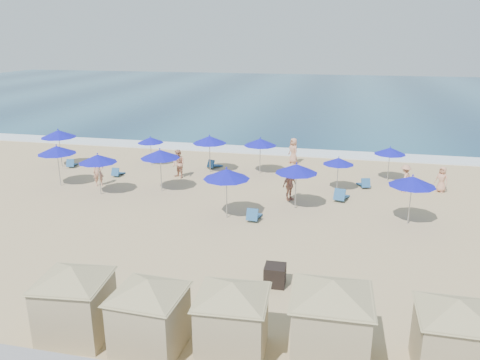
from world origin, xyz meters
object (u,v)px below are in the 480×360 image
cabana_0 (74,292)px  umbrella_11 (412,181)px  umbrella_10 (338,161)px  umbrella_2 (150,140)px  umbrella_5 (160,154)px  umbrella_9 (390,151)px  beachgoer_5 (442,179)px  trash_bin (275,275)px  beachgoer_0 (98,172)px  beachgoer_1 (179,164)px  umbrella_1 (57,150)px  cabana_1 (149,306)px  cabana_4 (455,328)px  beachgoer_3 (405,178)px  umbrella_7 (260,142)px  cabana_3 (331,311)px  umbrella_4 (210,140)px  cabana_2 (232,309)px  umbrella_0 (58,134)px  beachgoer_4 (293,151)px  umbrella_8 (296,169)px  beachgoer_2 (289,185)px  umbrella_3 (98,159)px

cabana_0 → umbrella_11: size_ratio=1.62×
umbrella_10 → umbrella_2: bearing=167.2°
umbrella_5 → umbrella_9: 14.36m
beachgoer_5 → trash_bin: bearing=-85.8°
beachgoer_0 → beachgoer_1: (4.27, 2.67, 0.06)m
umbrella_1 → beachgoer_0: 2.79m
cabana_1 → cabana_4: 8.42m
beachgoer_3 → beachgoer_5: 2.18m
cabana_1 → umbrella_5: size_ratio=1.53×
umbrella_11 → umbrella_9: bearing=93.5°
trash_bin → umbrella_1: bearing=147.0°
umbrella_7 → cabana_3: bearing=-73.7°
cabana_1 → beachgoer_3: 19.25m
umbrella_4 → umbrella_11: size_ratio=1.02×
cabana_2 → umbrella_4: umbrella_4 is taller
umbrella_0 → umbrella_2: (6.04, 1.85, -0.55)m
cabana_0 → cabana_4: size_ratio=1.01×
cabana_3 → beachgoer_4: cabana_3 is taller
cabana_1 → umbrella_11: bearing=54.2°
umbrella_8 → beachgoer_2: (-0.48, 1.27, -1.35)m
umbrella_1 → beachgoer_4: bearing=32.1°
umbrella_3 → cabana_3: bearing=-41.2°
umbrella_0 → cabana_2: bearing=-46.0°
cabana_4 → umbrella_1: (-20.22, 12.87, 0.79)m
umbrella_9 → beachgoer_1: size_ratio=1.20×
trash_bin → beachgoer_5: beachgoer_5 is taller
umbrella_8 → beachgoer_0: (-12.33, 1.34, -1.36)m
umbrella_0 → umbrella_11: 23.51m
umbrella_8 → beachgoer_1: size_ratio=1.37×
umbrella_0 → beachgoer_4: (15.94, 4.56, -1.44)m
cabana_3 → umbrella_7: 19.14m
umbrella_9 → umbrella_2: bearing=179.3°
beachgoer_1 → umbrella_2: bearing=170.6°
cabana_4 → umbrella_3: cabana_4 is taller
umbrella_0 → beachgoer_2: size_ratio=1.56×
beachgoer_0 → beachgoer_5: size_ratio=1.12×
beachgoer_4 → cabana_4: bearing=-20.6°
cabana_4 → umbrella_0: size_ratio=1.50×
cabana_1 → cabana_2: cabana_2 is taller
umbrella_5 → cabana_0: bearing=-78.6°
cabana_2 → umbrella_11: bearing=61.9°
umbrella_4 → beachgoer_3: bearing=-6.8°
umbrella_9 → beachgoer_0: 18.31m
beachgoer_3 → trash_bin: bearing=2.0°
umbrella_3 → umbrella_10: (13.51, 3.79, -0.34)m
cabana_1 → beachgoer_5: bearing=57.8°
cabana_4 → beachgoer_5: cabana_4 is taller
umbrella_7 → umbrella_8: bearing=-63.7°
umbrella_0 → umbrella_4: (10.68, 0.98, -0.12)m
cabana_0 → umbrella_5: bearing=101.4°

